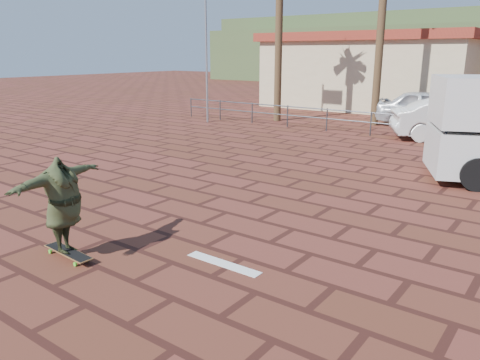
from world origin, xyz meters
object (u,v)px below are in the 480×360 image
at_px(longboard, 68,252).
at_px(car_white, 456,120).
at_px(skateboarder, 63,205).
at_px(car_silver, 432,109).

relative_size(longboard, car_white, 0.24).
height_order(skateboarder, car_white, skateboarder).
distance_m(longboard, skateboarder, 0.84).
bearing_deg(car_silver, car_white, -158.21).
distance_m(skateboarder, car_white, 15.78).
xyz_separation_m(longboard, car_white, (2.60, 15.56, 0.70)).
relative_size(skateboarder, car_white, 0.42).
relative_size(longboard, skateboarder, 0.57).
xyz_separation_m(skateboarder, car_white, (2.60, 15.56, -0.14)).
bearing_deg(car_white, car_silver, 1.38).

